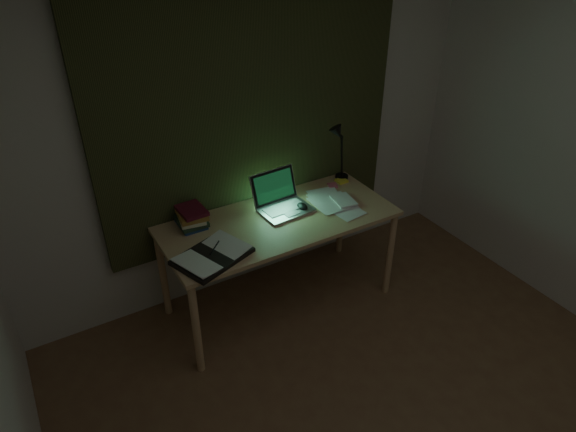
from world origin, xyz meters
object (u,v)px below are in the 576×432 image
(desk, at_px, (279,262))
(laptop, at_px, (286,196))
(book_stack, at_px, (192,216))
(loose_papers, at_px, (337,201))
(open_textbook, at_px, (212,255))
(desk_lamp, at_px, (344,145))

(desk, height_order, laptop, laptop)
(book_stack, xyz_separation_m, loose_papers, (1.00, -0.24, -0.06))
(desk, xyz_separation_m, open_textbook, (-0.56, -0.18, 0.38))
(laptop, xyz_separation_m, book_stack, (-0.63, 0.16, -0.06))
(desk, bearing_deg, book_stack, 157.20)
(book_stack, relative_size, desk_lamp, 0.39)
(laptop, relative_size, book_stack, 1.86)
(laptop, xyz_separation_m, open_textbook, (-0.66, -0.24, -0.11))
(desk, distance_m, desk_lamp, 1.00)
(desk, xyz_separation_m, loose_papers, (0.47, -0.01, 0.37))
(desk, distance_m, loose_papers, 0.60)
(loose_papers, height_order, desk_lamp, desk_lamp)
(open_textbook, distance_m, desk_lamp, 1.38)
(desk, xyz_separation_m, laptop, (0.09, 0.06, 0.49))
(desk, bearing_deg, laptop, 34.32)
(loose_papers, bearing_deg, book_stack, 166.56)
(desk_lamp, bearing_deg, open_textbook, -172.62)
(desk, height_order, book_stack, book_stack)
(desk, relative_size, open_textbook, 3.70)
(desk, height_order, open_textbook, open_textbook)
(book_stack, relative_size, loose_papers, 0.65)
(desk, distance_m, book_stack, 0.72)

